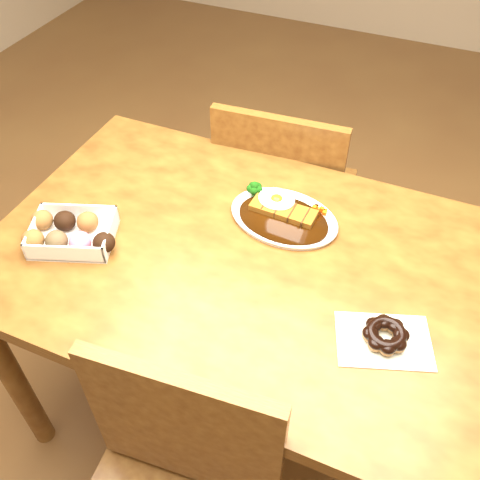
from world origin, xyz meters
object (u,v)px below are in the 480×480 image
at_px(table, 240,281).
at_px(katsu_curry_plate, 283,214).
at_px(donut_box, 70,232).
at_px(pon_de_ring, 385,335).
at_px(chair_far, 283,198).

height_order(table, katsu_curry_plate, katsu_curry_plate).
relative_size(donut_box, pon_de_ring, 1.04).
bearing_deg(pon_de_ring, donut_box, -179.30).
bearing_deg(pon_de_ring, chair_far, 123.99).
bearing_deg(table, donut_box, -163.10).
bearing_deg(chair_far, donut_box, 59.36).
xyz_separation_m(table, pon_de_ring, (0.37, -0.11, 0.12)).
bearing_deg(donut_box, table, 16.90).
xyz_separation_m(table, chair_far, (-0.07, 0.53, -0.17)).
distance_m(chair_far, donut_box, 0.79).
height_order(katsu_curry_plate, donut_box, same).
bearing_deg(table, pon_de_ring, -16.54).
height_order(table, donut_box, donut_box).
height_order(chair_far, donut_box, chair_far).
height_order(donut_box, pon_de_ring, donut_box).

